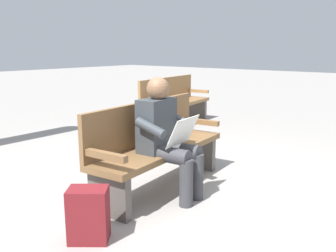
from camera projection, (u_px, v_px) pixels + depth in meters
name	position (u px, v px, depth m)	size (l,w,h in m)	color
ground_plane	(161.00, 188.00, 3.91)	(40.00, 40.00, 0.00)	gray
bench_near	(155.00, 145.00, 3.86)	(1.84, 0.66, 0.90)	brown
person_seated	(166.00, 135.00, 3.58)	(0.60, 0.60, 1.18)	#33383D
backpack	(89.00, 215.00, 2.82)	(0.35, 0.36, 0.42)	maroon
bench_far	(174.00, 101.00, 7.00)	(1.85, 0.70, 0.90)	olive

